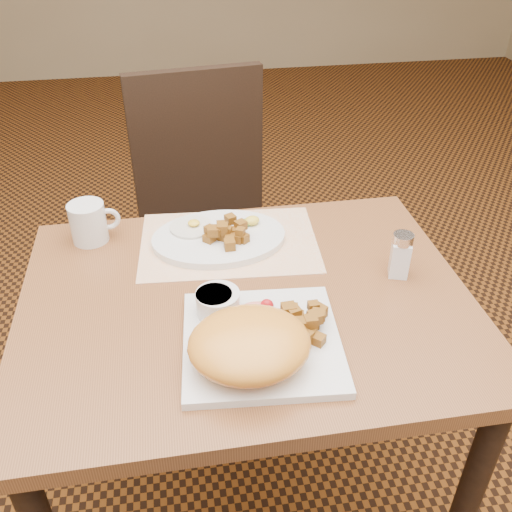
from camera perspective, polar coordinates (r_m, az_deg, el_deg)
The scene contains 15 objects.
ground at distance 1.72m, azimuth -0.70°, elevation -24.02°, with size 8.00×8.00×0.00m, color black.
table at distance 1.22m, azimuth -0.91°, elevation -8.15°, with size 0.90×0.70×0.75m.
chair_far at distance 1.83m, azimuth -4.78°, elevation 4.17°, with size 0.47×0.48×0.97m.
placemat at distance 1.30m, azimuth -2.72°, elevation 1.38°, with size 0.40×0.28×0.00m, color white.
plate_square at distance 1.04m, azimuth 0.58°, elevation -8.57°, with size 0.28×0.28×0.02m, color silver.
plate_oval at distance 1.30m, azimuth -3.72°, elevation 1.82°, with size 0.30×0.23×0.02m, color silver, non-canonical shape.
hollandaise_mound at distance 0.97m, azimuth -0.78°, elevation -8.87°, with size 0.21×0.19×0.08m.
ramekin at distance 1.07m, azimuth -3.86°, elevation -4.62°, with size 0.08×0.08×0.05m.
garnish_sq at distance 1.08m, azimuth -0.06°, elevation -5.20°, with size 0.08×0.05×0.03m.
fried_egg at distance 1.33m, azimuth -6.44°, elevation 2.96°, with size 0.10×0.10×0.02m.
garnish_ov at distance 1.33m, azimuth -0.59°, elevation 3.51°, with size 0.05×0.04×0.02m.
salt_shaker at distance 1.21m, azimuth 14.25°, elevation 0.16°, with size 0.05×0.05×0.10m.
coffee_mug at distance 1.35m, azimuth -16.33°, elevation 3.25°, with size 0.11×0.08×0.09m.
home_fries_sq at distance 1.04m, azimuth 4.64°, elevation -6.58°, with size 0.12×0.11×0.04m.
home_fries_ov at distance 1.28m, azimuth -2.85°, elevation 2.35°, with size 0.11×0.11×0.04m.
Camera 1 is at (-0.13, -0.88, 1.47)m, focal length 40.00 mm.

